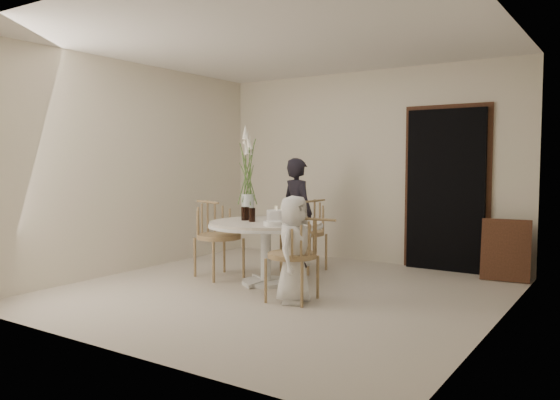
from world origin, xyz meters
The scene contains 18 objects.
ground centered at (0.00, 0.00, 0.00)m, with size 4.50×4.50×0.00m, color #BEB2A2.
room_shell centered at (0.00, 0.00, 1.62)m, with size 4.50×4.50×4.50m.
doorway centered at (1.15, 2.19, 1.05)m, with size 1.00×0.10×2.10m, color black.
door_trim centered at (1.15, 2.23, 1.11)m, with size 1.12×0.03×2.22m, color #5A311F.
table centered at (-0.35, 0.25, 0.62)m, with size 1.33×1.33×0.73m.
picture_frame centered at (1.95, 1.95, 0.37)m, with size 0.56×0.04×0.74m, color #5A311F.
chair_far centered at (-0.36, 1.27, 0.60)m, with size 0.54×0.58×0.92m.
chair_right centered at (0.44, -0.23, 0.56)m, with size 0.56×0.52×0.87m.
chair_left centered at (-1.16, 0.26, 0.61)m, with size 0.65×0.62×0.94m.
girl centered at (-0.61, 1.39, 0.74)m, with size 0.54×0.35×1.47m, color black.
boy centered at (0.37, -0.30, 0.54)m, with size 0.53×0.34×1.08m, color white.
birthday_cake centered at (-0.33, 0.46, 0.79)m, with size 0.24×0.24×0.17m.
cola_tumbler_a centered at (-0.63, 0.21, 0.81)m, with size 0.08×0.08×0.16m, color black.
cola_tumbler_b centered at (-0.46, 0.14, 0.81)m, with size 0.07×0.07×0.16m, color black.
cola_tumbler_c centered at (-0.61, 0.23, 0.81)m, with size 0.07×0.07×0.16m, color black.
cola_tumbler_d centered at (-0.65, 0.28, 0.80)m, with size 0.06×0.06×0.13m, color black.
plate_stack centered at (-0.04, -0.06, 0.76)m, with size 0.21×0.21×0.05m, color white.
flower_vase centered at (-0.82, 0.53, 1.24)m, with size 0.16×0.16×1.15m.
Camera 1 is at (3.25, -4.90, 1.42)m, focal length 35.00 mm.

